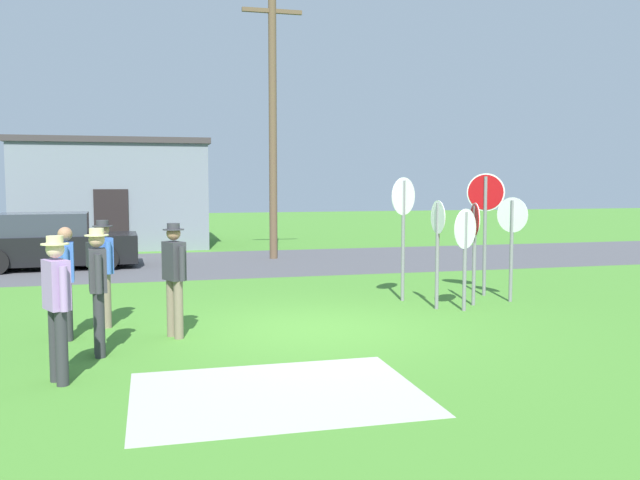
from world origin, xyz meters
The scene contains 17 objects.
ground_plane centered at (0.00, 0.00, 0.00)m, with size 80.00×80.00×0.00m, color #47842D.
street_asphalt centered at (0.00, 9.03, 0.00)m, with size 60.00×6.40×0.01m, color #4C4C51.
concrete_path centered at (-1.10, -3.07, 0.00)m, with size 3.20×2.40×0.01m, color #ADAAA3.
building_background centered at (-3.68, 15.11, 1.92)m, with size 6.60×4.62×3.83m.
utility_pole centered at (1.21, 9.85, 4.18)m, with size 1.80×0.24×8.00m.
parked_car_on_street centered at (-5.02, 9.04, 0.69)m, with size 4.38×2.17×1.51m.
stop_sign_rear_right centered at (4.23, 2.18, 1.73)m, with size 0.62×0.51×2.53m.
stop_sign_leaning_left centered at (3.52, 1.27, 1.31)m, with size 0.15×0.63×1.96m.
stop_sign_center_cluster centered at (3.10, 0.80, 1.26)m, with size 0.62×0.40×1.87m.
stop_sign_low_front centered at (4.42, 1.45, 1.39)m, with size 0.32×0.62×2.05m.
stop_sign_tallest centered at (2.38, 2.05, 1.66)m, with size 0.64×0.40×2.44m.
stop_sign_far_back centered at (2.69, 1.09, 1.34)m, with size 0.07×0.62×2.02m.
person_on_left centered at (-3.13, -0.87, 0.98)m, with size 0.32×0.57×1.74m.
person_in_blue centered at (-3.66, 0.24, 0.95)m, with size 0.25×0.57×1.69m.
person_near_signs centered at (-2.10, -0.03, 0.98)m, with size 0.36×0.52×1.74m.
person_in_dark_shirt centered at (-3.50, -2.07, 0.98)m, with size 0.36×0.52×1.74m.
person_in_teal centered at (-3.20, 1.02, 1.01)m, with size 0.44×0.53×1.74m.
Camera 1 is at (-2.43, -10.27, 2.37)m, focal length 37.63 mm.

